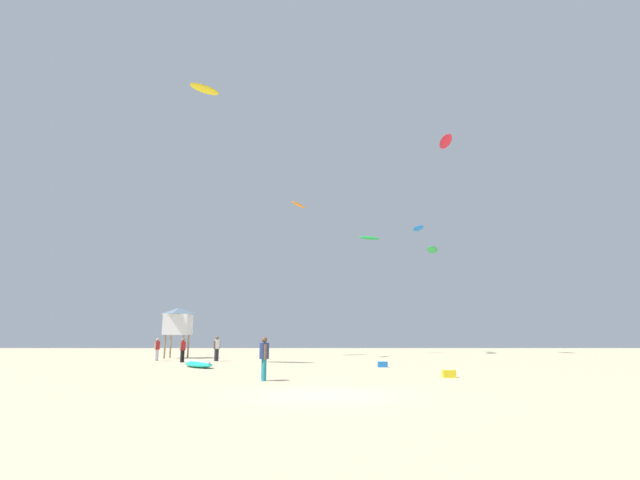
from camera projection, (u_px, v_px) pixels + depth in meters
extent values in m
plane|color=#C6B28C|center=(320.00, 395.00, 14.64)|extent=(120.00, 120.00, 0.00)
cylinder|color=teal|center=(264.00, 370.00, 19.39)|extent=(0.16, 0.16, 0.87)
cylinder|color=teal|center=(263.00, 370.00, 19.58)|extent=(0.16, 0.16, 0.87)
cylinder|color=navy|center=(264.00, 351.00, 19.63)|extent=(0.40, 0.40, 0.65)
cylinder|color=brown|center=(265.00, 352.00, 19.41)|extent=(0.12, 0.12, 0.60)
cylinder|color=brown|center=(263.00, 351.00, 19.84)|extent=(0.12, 0.12, 0.60)
sphere|color=brown|center=(264.00, 340.00, 19.72)|extent=(0.23, 0.23, 0.23)
cylinder|color=#2D2D33|center=(217.00, 355.00, 34.99)|extent=(0.16, 0.16, 0.88)
cylinder|color=#2D2D33|center=(215.00, 355.00, 34.83)|extent=(0.16, 0.16, 0.88)
cylinder|color=silver|center=(217.00, 344.00, 35.06)|extent=(0.40, 0.40, 0.66)
cylinder|color=brown|center=(219.00, 345.00, 35.24)|extent=(0.12, 0.12, 0.61)
cylinder|color=brown|center=(214.00, 345.00, 34.88)|extent=(0.12, 0.12, 0.61)
sphere|color=brown|center=(217.00, 338.00, 35.15)|extent=(0.24, 0.24, 0.24)
cylinder|color=black|center=(181.00, 356.00, 33.25)|extent=(0.15, 0.15, 0.82)
cylinder|color=black|center=(183.00, 356.00, 33.41)|extent=(0.15, 0.15, 0.82)
cylinder|color=#B21E23|center=(183.00, 346.00, 33.47)|extent=(0.37, 0.37, 0.61)
cylinder|color=#936B4C|center=(181.00, 346.00, 33.28)|extent=(0.11, 0.11, 0.56)
cylinder|color=#936B4C|center=(185.00, 346.00, 33.66)|extent=(0.11, 0.11, 0.56)
sphere|color=#936B4C|center=(183.00, 340.00, 33.56)|extent=(0.22, 0.22, 0.22)
cylinder|color=silver|center=(157.00, 355.00, 35.39)|extent=(0.15, 0.15, 0.81)
cylinder|color=silver|center=(156.00, 355.00, 35.22)|extent=(0.15, 0.15, 0.81)
cylinder|color=#B21E23|center=(157.00, 345.00, 35.45)|extent=(0.37, 0.37, 0.61)
cylinder|color=tan|center=(159.00, 346.00, 35.65)|extent=(0.11, 0.11, 0.56)
cylinder|color=tan|center=(155.00, 346.00, 35.24)|extent=(0.11, 0.11, 0.56)
sphere|color=tan|center=(158.00, 340.00, 35.53)|extent=(0.22, 0.22, 0.22)
ellipsoid|color=#19B29E|center=(198.00, 364.00, 27.67)|extent=(2.72, 3.18, 0.38)
cylinder|color=white|center=(198.00, 362.00, 27.70)|extent=(1.93, 2.49, 0.14)
cylinder|color=#8C704C|center=(188.00, 346.00, 40.32)|extent=(0.14, 0.14, 1.90)
cylinder|color=#8C704C|center=(183.00, 347.00, 38.85)|extent=(0.14, 0.14, 1.90)
cylinder|color=#8C704C|center=(170.00, 346.00, 40.32)|extent=(0.14, 0.14, 1.90)
cylinder|color=#8C704C|center=(165.00, 347.00, 38.85)|extent=(0.14, 0.14, 1.90)
cube|color=white|center=(178.00, 325.00, 39.94)|extent=(2.00, 2.00, 1.70)
pyramid|color=slate|center=(179.00, 311.00, 40.17)|extent=(2.30, 2.30, 0.55)
cube|color=blue|center=(382.00, 364.00, 27.99)|extent=(0.56, 0.36, 0.32)
cube|color=yellow|center=(449.00, 374.00, 20.96)|extent=(0.56, 0.36, 0.32)
ellipsoid|color=green|center=(369.00, 238.00, 52.75)|extent=(2.52, 1.37, 0.61)
ellipsoid|color=orange|center=(298.00, 205.00, 42.72)|extent=(1.63, 2.37, 0.43)
ellipsoid|color=yellow|center=(204.00, 89.00, 47.18)|extent=(2.97, 2.67, 0.71)
ellipsoid|color=blue|center=(418.00, 228.00, 57.36)|extent=(1.38, 2.70, 0.62)
ellipsoid|color=red|center=(445.00, 142.00, 53.75)|extent=(1.36, 4.09, 0.76)
ellipsoid|color=green|center=(432.00, 250.00, 52.14)|extent=(2.36, 3.97, 0.58)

